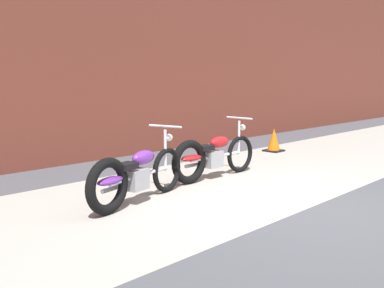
% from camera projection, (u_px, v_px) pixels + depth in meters
% --- Properties ---
extents(ground_plane, '(80.00, 80.00, 0.00)m').
position_uv_depth(ground_plane, '(309.00, 208.00, 5.68)').
color(ground_plane, '#47474C').
extents(sidewalk_slab, '(36.00, 3.50, 0.01)m').
position_uv_depth(sidewalk_slab, '(212.00, 185.00, 6.90)').
color(sidewalk_slab, '#9E998E').
rests_on(sidewalk_slab, ground).
extents(brick_building_wall, '(36.00, 0.50, 5.20)m').
position_uv_depth(brick_building_wall, '(90.00, 36.00, 8.93)').
color(brick_building_wall, brown).
rests_on(brick_building_wall, ground).
extents(motorcycle_purple, '(1.98, 0.72, 1.03)m').
position_uv_depth(motorcycle_purple, '(133.00, 176.00, 5.78)').
color(motorcycle_purple, black).
rests_on(motorcycle_purple, ground).
extents(motorcycle_red, '(2.01, 0.58, 1.03)m').
position_uv_depth(motorcycle_red, '(210.00, 156.00, 7.31)').
color(motorcycle_red, black).
rests_on(motorcycle_red, ground).
extents(traffic_cone, '(0.40, 0.40, 0.55)m').
position_uv_depth(traffic_cone, '(274.00, 141.00, 10.21)').
color(traffic_cone, orange).
rests_on(traffic_cone, ground).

